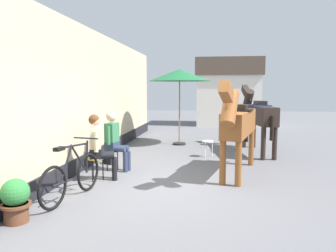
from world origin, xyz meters
name	(u,v)px	position (x,y,z in m)	size (l,w,h in m)	color
ground_plane	(190,155)	(0.00, 3.00, 0.00)	(40.00, 40.00, 0.00)	slate
pub_facade_wall	(85,104)	(-2.55, 1.50, 1.54)	(0.34, 14.00, 3.40)	#CCB793
distant_cottage	(228,91)	(1.40, 11.50, 1.80)	(3.40, 2.60, 3.50)	silver
seated_visitor_near	(99,144)	(-1.71, 0.15, 0.78)	(0.61, 0.48, 1.39)	gold
seated_visitor_far	(114,138)	(-1.64, 1.02, 0.78)	(0.61, 0.48, 1.39)	black
saddled_horse_near	(238,123)	(1.19, 0.96, 1.16)	(0.98, 2.95, 2.06)	brown
saddled_horse_far	(258,114)	(1.96, 3.76, 1.16)	(0.80, 2.98, 2.06)	#2D231E
flower_planter_near	(16,200)	(-2.14, -2.14, 0.33)	(0.43, 0.43, 0.64)	brown
leaning_bicycle	(72,177)	(-1.76, -1.07, 0.40)	(0.50, 1.74, 1.02)	black
cafe_parasol	(180,76)	(-0.51, 4.81, 2.36)	(2.10, 2.10, 2.58)	black
spare_stool_white	(208,143)	(0.50, 2.86, 0.40)	(0.32, 0.32, 0.46)	white
satchel_bag	(109,160)	(-1.99, 1.61, 0.10)	(0.28, 0.12, 0.20)	black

